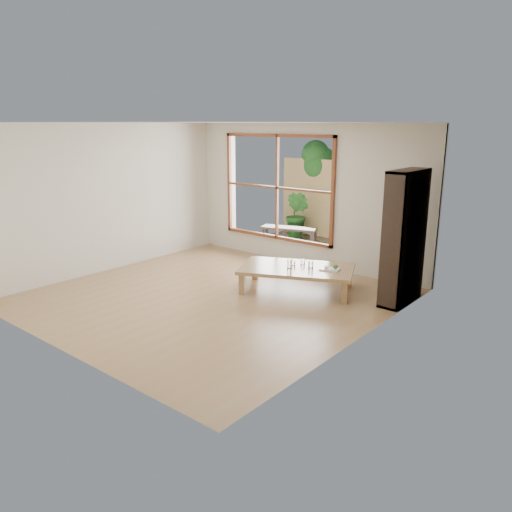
{
  "coord_description": "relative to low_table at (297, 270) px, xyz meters",
  "views": [
    {
      "loc": [
        5.14,
        -5.21,
        2.59
      ],
      "look_at": [
        0.28,
        0.7,
        0.55
      ],
      "focal_mm": 35.0,
      "sensor_mm": 36.0,
      "label": 1
    }
  ],
  "objects": [
    {
      "name": "ground",
      "position": [
        -0.83,
        -1.06,
        -0.34
      ],
      "size": [
        5.0,
        5.0,
        0.0
      ],
      "primitive_type": "plane",
      "color": "#997A4C",
      "rests_on": "ground"
    },
    {
      "name": "low_table",
      "position": [
        0.0,
        0.0,
        0.0
      ],
      "size": [
        2.01,
        1.63,
        0.38
      ],
      "rotation": [
        0.0,
        0.0,
        0.43
      ],
      "color": "#A1784E",
      "rests_on": "ground"
    },
    {
      "name": "floor_cushion",
      "position": [
        -1.01,
        0.64,
        -0.3
      ],
      "size": [
        0.57,
        0.57,
        0.07
      ],
      "primitive_type": "cube",
      "rotation": [
        0.0,
        0.0,
        -0.19
      ],
      "color": "silver",
      "rests_on": "ground"
    },
    {
      "name": "bookshelf",
      "position": [
        1.49,
        0.55,
        0.64
      ],
      "size": [
        0.31,
        0.88,
        1.96
      ],
      "primitive_type": "cube",
      "color": "#2D2019",
      "rests_on": "ground"
    },
    {
      "name": "glass_tall",
      "position": [
        -0.05,
        -0.13,
        0.12
      ],
      "size": [
        0.08,
        0.08,
        0.15
      ],
      "primitive_type": "cylinder",
      "color": "silver",
      "rests_on": "low_table"
    },
    {
      "name": "glass_mid",
      "position": [
        0.19,
        0.1,
        0.1
      ],
      "size": [
        0.08,
        0.08,
        0.11
      ],
      "primitive_type": "cylinder",
      "color": "silver",
      "rests_on": "low_table"
    },
    {
      "name": "glass_short",
      "position": [
        -0.01,
        0.18,
        0.09
      ],
      "size": [
        0.07,
        0.07,
        0.09
      ],
      "primitive_type": "cylinder",
      "color": "silver",
      "rests_on": "low_table"
    },
    {
      "name": "glass_small",
      "position": [
        -0.1,
        0.05,
        0.08
      ],
      "size": [
        0.06,
        0.06,
        0.08
      ],
      "primitive_type": "cylinder",
      "color": "silver",
      "rests_on": "low_table"
    },
    {
      "name": "food_tray",
      "position": [
        0.49,
        0.22,
        0.07
      ],
      "size": [
        0.34,
        0.28,
        0.09
      ],
      "rotation": [
        0.0,
        0.0,
        0.28
      ],
      "color": "white",
      "rests_on": "low_table"
    },
    {
      "name": "deck",
      "position": [
        -1.43,
        2.5,
        -0.34
      ],
      "size": [
        2.8,
        2.0,
        0.05
      ],
      "primitive_type": "cube",
      "color": "#3E362D",
      "rests_on": "ground"
    },
    {
      "name": "garden_bench",
      "position": [
        -1.89,
        2.4,
        0.0
      ],
      "size": [
        1.24,
        0.71,
        0.38
      ],
      "rotation": [
        0.0,
        0.0,
        0.32
      ],
      "color": "#2D2019",
      "rests_on": "deck"
    },
    {
      "name": "bamboo_fence",
      "position": [
        -1.43,
        3.5,
        0.56
      ],
      "size": [
        2.8,
        0.06,
        1.8
      ],
      "primitive_type": "cube",
      "color": "tan",
      "rests_on": "ground"
    },
    {
      "name": "shrub_right",
      "position": [
        -0.53,
        3.16,
        0.1
      ],
      "size": [
        0.79,
        0.7,
        0.83
      ],
      "primitive_type": "imported",
      "rotation": [
        0.0,
        0.0,
        -0.07
      ],
      "color": "#2B6927",
      "rests_on": "deck"
    },
    {
      "name": "shrub_left",
      "position": [
        -2.14,
        3.08,
        0.22
      ],
      "size": [
        0.68,
        0.6,
        1.07
      ],
      "primitive_type": "imported",
      "rotation": [
        0.0,
        0.0,
        -0.23
      ],
      "color": "#2B6927",
      "rests_on": "deck"
    },
    {
      "name": "garden_tree",
      "position": [
        -2.11,
        3.8,
        1.29
      ],
      "size": [
        1.04,
        0.85,
        2.22
      ],
      "color": "#4C3D2D",
      "rests_on": "ground"
    }
  ]
}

